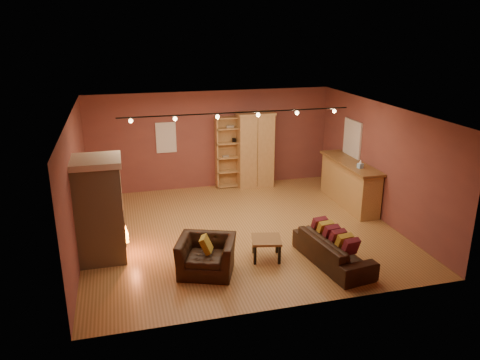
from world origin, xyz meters
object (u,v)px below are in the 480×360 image
object	(u,v)px
armoire	(255,150)
loveseat	(333,245)
bar_counter	(349,183)
bookcase	(230,151)
armchair	(206,250)
fireplace	(100,209)
coffee_table	(266,242)

from	to	relation	value
armoire	loveseat	xyz separation A→B (m)	(0.16, -4.98, -0.70)
bar_counter	loveseat	xyz separation A→B (m)	(-1.82, -2.88, -0.20)
bookcase	armchair	distance (m)	5.15
fireplace	bookcase	bearing A→B (deg)	46.48
bookcase	coffee_table	size ratio (longest dim) A/B	2.97
loveseat	armchair	bearing A→B (deg)	75.07
loveseat	coffee_table	distance (m)	1.33
armoire	bar_counter	distance (m)	2.93
coffee_table	fireplace	bearing A→B (deg)	164.60
armoire	fireplace	bearing A→B (deg)	-140.03
bookcase	armchair	bearing A→B (deg)	-108.60
loveseat	armchair	distance (m)	2.52
bar_counter	loveseat	distance (m)	3.42
fireplace	loveseat	world-z (taller)	fireplace
bookcase	coffee_table	bearing A→B (deg)	-94.38
bar_counter	armchair	world-z (taller)	bar_counter
coffee_table	armoire	bearing A→B (deg)	76.56
fireplace	loveseat	size ratio (longest dim) A/B	1.06
armoire	armchair	distance (m)	5.27
loveseat	fireplace	bearing A→B (deg)	64.15
bookcase	coffee_table	xyz separation A→B (m)	(-0.35, -4.62, -0.68)
fireplace	armoire	xyz separation A→B (m)	(4.26, 3.57, 0.04)
armchair	coffee_table	xyz separation A→B (m)	(1.28, 0.23, -0.09)
fireplace	armchair	size ratio (longest dim) A/B	1.71
fireplace	bar_counter	bearing A→B (deg)	13.31
bookcase	bar_counter	bearing A→B (deg)	-40.07
armoire	armchair	bearing A→B (deg)	-116.58
loveseat	armchair	xyz separation A→B (m)	(-2.50, 0.29, 0.07)
coffee_table	bookcase	bearing A→B (deg)	85.62
armoire	bar_counter	xyz separation A→B (m)	(1.98, -2.10, -0.50)
bar_counter	armoire	bearing A→B (deg)	133.37
bar_counter	loveseat	bearing A→B (deg)	-122.28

